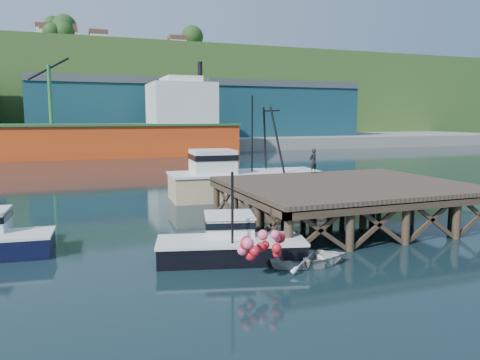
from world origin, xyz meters
name	(u,v)px	position (x,y,z in m)	size (l,w,h in m)	color
ground	(249,231)	(0.00, 0.00, 0.00)	(300.00, 300.00, 0.00)	black
wharf	(348,187)	(5.50, -0.19, 1.94)	(12.00, 10.00, 2.62)	brown
far_quay	(113,142)	(0.00, 70.00, 1.00)	(160.00, 40.00, 2.00)	gray
warehouse_mid	(114,112)	(0.00, 65.00, 6.50)	(28.00, 16.00, 9.00)	#184650
warehouse_right	(270,112)	(30.00, 65.00, 6.50)	(30.00, 16.00, 9.00)	#184650
cargo_ship	(64,134)	(-8.46, 48.00, 3.31)	(55.50, 10.00, 13.75)	#EF4916
hillside	(100,95)	(0.00, 100.00, 11.00)	(220.00, 50.00, 22.00)	#2D511E
boat_black	(231,242)	(-2.36, -3.98, 0.65)	(6.09, 5.04, 3.55)	black
trawler	(243,177)	(3.07, 9.08, 1.45)	(10.72, 4.43, 7.03)	#D6BB8A
dinghy	(308,257)	(0.09, -5.80, 0.31)	(2.17, 3.04, 0.63)	silver
dockworker	(313,161)	(5.95, 4.40, 2.88)	(0.55, 0.36, 1.51)	black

